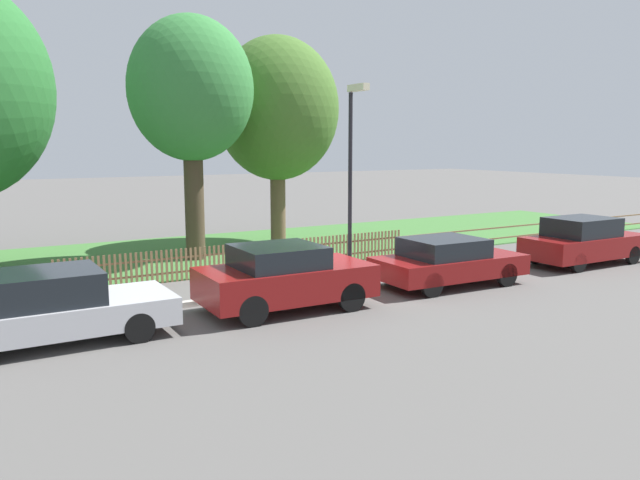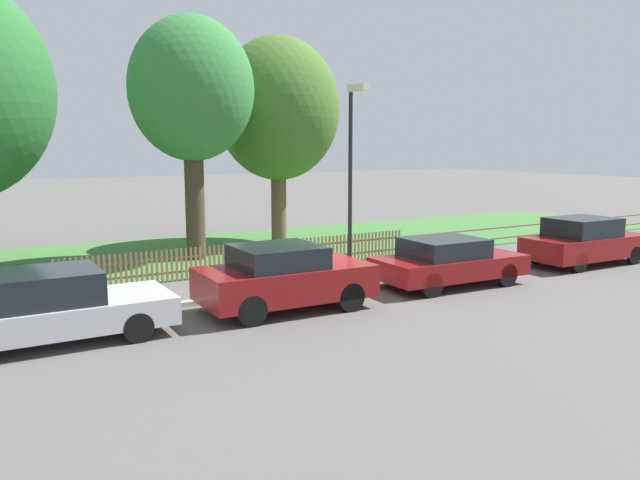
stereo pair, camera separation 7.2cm
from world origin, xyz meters
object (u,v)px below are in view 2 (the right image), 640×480
object	(u,v)px
parked_car_black_saloon	(284,277)
parked_car_red_compact	(585,241)
tree_far_left	(278,110)
parked_car_silver_hatchback	(50,307)
tree_mid_park	(192,91)
street_lamp	(353,157)
parked_car_navy_estate	(447,261)
covered_motorcycle	(282,253)

from	to	relation	value
parked_car_black_saloon	parked_car_red_compact	xyz separation A→B (m)	(10.39, 0.08, -0.03)
parked_car_red_compact	tree_far_left	distance (m)	11.44
parked_car_silver_hatchback	tree_far_left	size ratio (longest dim) A/B	0.56
parked_car_silver_hatchback	tree_mid_park	bearing A→B (deg)	53.01
parked_car_red_compact	street_lamp	xyz separation A→B (m)	(-7.27, 1.91, 2.60)
parked_car_black_saloon	tree_mid_park	xyz separation A→B (m)	(0.43, 6.99, 4.54)
parked_car_black_saloon	parked_car_navy_estate	bearing A→B (deg)	1.15
parked_car_black_saloon	parked_car_red_compact	size ratio (longest dim) A/B	0.93
parked_car_red_compact	parked_car_black_saloon	bearing A→B (deg)	-179.02
parked_car_red_compact	tree_far_left	world-z (taller)	tree_far_left
parked_car_navy_estate	tree_mid_park	world-z (taller)	tree_mid_park
parked_car_navy_estate	street_lamp	xyz separation A→B (m)	(-1.66, 2.00, 2.67)
parked_car_black_saloon	tree_far_left	distance (m)	10.68
parked_car_silver_hatchback	tree_mid_park	xyz separation A→B (m)	(5.22, 6.86, 4.61)
parked_car_black_saloon	parked_car_navy_estate	size ratio (longest dim) A/B	0.95
parked_car_red_compact	parked_car_navy_estate	bearing A→B (deg)	-178.55
parked_car_navy_estate	tree_far_left	distance (m)	9.83
covered_motorcycle	tree_mid_park	size ratio (longest dim) A/B	0.24
tree_mid_park	parked_car_navy_estate	bearing A→B (deg)	-58.21
parked_car_black_saloon	street_lamp	size ratio (longest dim) A/B	0.74
parked_car_navy_estate	tree_mid_park	xyz separation A→B (m)	(-4.34, 7.00, 4.64)
parked_car_navy_estate	tree_far_left	bearing A→B (deg)	94.88
covered_motorcycle	street_lamp	world-z (taller)	street_lamp
parked_car_black_saloon	tree_far_left	world-z (taller)	tree_far_left
parked_car_red_compact	covered_motorcycle	size ratio (longest dim) A/B	2.25
parked_car_silver_hatchback	parked_car_red_compact	xyz separation A→B (m)	(15.17, -0.06, 0.04)
parked_car_navy_estate	tree_far_left	world-z (taller)	tree_far_left
covered_motorcycle	parked_car_navy_estate	bearing A→B (deg)	-48.10
parked_car_navy_estate	parked_car_red_compact	distance (m)	5.61
covered_motorcycle	parked_car_black_saloon	bearing A→B (deg)	-116.47
covered_motorcycle	street_lamp	size ratio (longest dim) A/B	0.35
tree_far_left	street_lamp	xyz separation A→B (m)	(-1.22, -6.84, -1.61)
tree_mid_park	parked_car_silver_hatchback	bearing A→B (deg)	-127.25
tree_far_left	street_lamp	world-z (taller)	tree_far_left
covered_motorcycle	tree_far_left	xyz separation A→B (m)	(2.63, 5.41, 4.30)
parked_car_black_saloon	covered_motorcycle	bearing A→B (deg)	64.81
parked_car_silver_hatchback	street_lamp	size ratio (longest dim) A/B	0.82
parked_car_silver_hatchback	parked_car_navy_estate	distance (m)	9.56
parked_car_silver_hatchback	tree_far_left	world-z (taller)	tree_far_left
parked_car_black_saloon	parked_car_red_compact	bearing A→B (deg)	1.71
covered_motorcycle	tree_mid_park	world-z (taller)	tree_mid_park
parked_car_black_saloon	tree_far_left	bearing A→B (deg)	65.12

